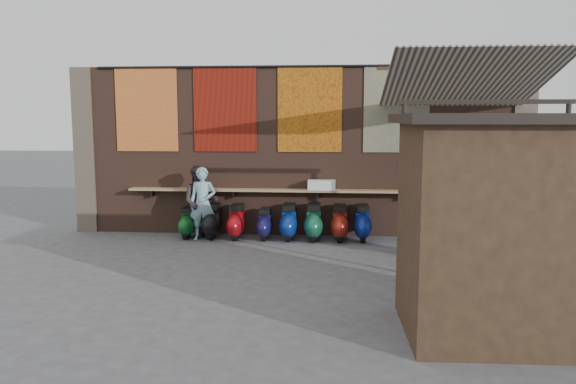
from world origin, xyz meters
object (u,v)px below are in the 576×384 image
at_px(shelf_box, 322,185).
at_px(scooter_stool_5, 314,222).
at_px(scooter_stool_2, 237,222).
at_px(market_stall, 507,231).
at_px(scooter_stool_0, 188,222).
at_px(scooter_stool_1, 213,221).
at_px(scooter_stool_6, 340,223).
at_px(shopper_grey, 484,220).
at_px(scooter_stool_4, 289,222).
at_px(scooter_stool_3, 265,224).
at_px(diner_left, 203,204).
at_px(shopper_navy, 446,219).
at_px(scooter_stool_7, 362,223).
at_px(diner_right, 200,202).
at_px(shopper_tan, 463,223).

bearing_deg(shelf_box, scooter_stool_5, -118.05).
bearing_deg(scooter_stool_2, market_stall, -50.78).
relative_size(scooter_stool_0, scooter_stool_1, 0.89).
bearing_deg(scooter_stool_6, scooter_stool_1, 179.76).
height_order(scooter_stool_6, shopper_grey, shopper_grey).
height_order(scooter_stool_4, market_stall, market_stall).
relative_size(scooter_stool_3, scooter_stool_6, 0.88).
distance_m(scooter_stool_0, diner_left, 0.67).
bearing_deg(scooter_stool_6, scooter_stool_4, -179.41).
relative_size(scooter_stool_0, shopper_navy, 0.48).
distance_m(diner_left, shopper_navy, 5.40).
distance_m(scooter_stool_7, diner_left, 3.70).
bearing_deg(diner_left, diner_right, 124.15).
xyz_separation_m(scooter_stool_5, shopper_tan, (2.93, -1.87, 0.39)).
bearing_deg(shopper_navy, scooter_stool_1, -45.89).
height_order(scooter_stool_5, shopper_navy, shopper_navy).
relative_size(scooter_stool_4, diner_left, 0.51).
relative_size(scooter_stool_7, market_stall, 0.31).
xyz_separation_m(scooter_stool_4, shopper_tan, (3.51, -1.88, 0.39)).
height_order(scooter_stool_3, scooter_stool_4, scooter_stool_4).
relative_size(scooter_stool_3, scooter_stool_5, 0.86).
height_order(scooter_stool_1, scooter_stool_5, scooter_stool_5).
height_order(diner_right, shopper_tan, diner_right).
bearing_deg(scooter_stool_0, scooter_stool_1, 0.62).
distance_m(scooter_stool_1, shopper_grey, 6.06).
bearing_deg(scooter_stool_1, scooter_stool_3, -1.17).
xyz_separation_m(scooter_stool_0, scooter_stool_3, (1.82, -0.02, -0.00)).
distance_m(scooter_stool_0, shopper_grey, 6.60).
height_order(scooter_stool_5, shopper_grey, shopper_grey).
relative_size(scooter_stool_4, shopper_navy, 0.54).
xyz_separation_m(scooter_stool_0, scooter_stool_1, (0.58, 0.01, 0.04)).
bearing_deg(scooter_stool_2, shelf_box, 8.87).
bearing_deg(scooter_stool_0, scooter_stool_6, -0.10).
bearing_deg(shopper_tan, scooter_stool_2, 101.82).
height_order(diner_left, market_stall, market_stall).
height_order(shopper_grey, shopper_tan, shopper_grey).
bearing_deg(scooter_stool_3, scooter_stool_7, 1.23).
bearing_deg(scooter_stool_6, diner_left, -176.06).
relative_size(scooter_stool_2, scooter_stool_5, 0.95).
relative_size(shelf_box, shopper_tan, 0.40).
xyz_separation_m(scooter_stool_3, scooter_stool_7, (2.25, 0.05, 0.05)).
distance_m(scooter_stool_3, shopper_grey, 4.92).
relative_size(scooter_stool_0, scooter_stool_3, 1.00).
distance_m(scooter_stool_7, market_stall, 5.82).
relative_size(scooter_stool_1, shopper_grey, 0.46).
bearing_deg(diner_right, scooter_stool_0, 155.17).
bearing_deg(market_stall, diner_left, 133.41).
bearing_deg(diner_right, market_stall, -56.00).
height_order(scooter_stool_3, scooter_stool_6, scooter_stool_6).
xyz_separation_m(scooter_stool_4, scooter_stool_6, (1.17, 0.01, -0.00)).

